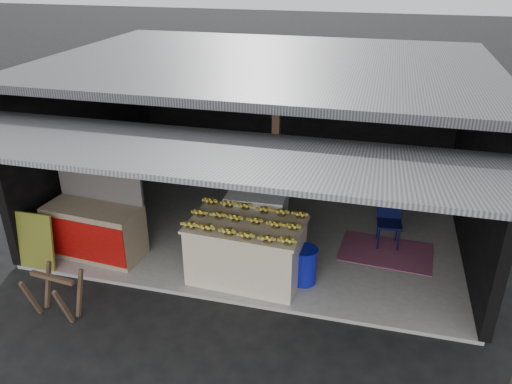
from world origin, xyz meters
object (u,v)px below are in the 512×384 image
(neighbor_stall, at_px, (95,228))
(plastic_chair, at_px, (389,217))
(white_crate, at_px, (257,222))
(sawhorse, at_px, (55,291))
(banana_table, at_px, (246,250))
(water_barrel, at_px, (304,266))

(neighbor_stall, xyz_separation_m, plastic_chair, (4.63, 1.55, 0.02))
(neighbor_stall, relative_size, plastic_chair, 1.87)
(white_crate, distance_m, sawhorse, 3.21)
(white_crate, xyz_separation_m, sawhorse, (-2.27, -2.26, -0.17))
(banana_table, distance_m, white_crate, 0.79)
(neighbor_stall, distance_m, sawhorse, 1.51)
(banana_table, height_order, neighbor_stall, neighbor_stall)
(banana_table, bearing_deg, plastic_chair, 40.09)
(banana_table, xyz_separation_m, water_barrel, (0.87, 0.09, -0.20))
(white_crate, relative_size, water_barrel, 1.91)
(white_crate, relative_size, plastic_chair, 1.23)
(sawhorse, relative_size, plastic_chair, 0.82)
(banana_table, bearing_deg, sawhorse, -144.36)
(white_crate, xyz_separation_m, neighbor_stall, (-2.52, -0.77, -0.05))
(plastic_chair, bearing_deg, sawhorse, -150.14)
(banana_table, relative_size, water_barrel, 3.18)
(sawhorse, xyz_separation_m, plastic_chair, (4.38, 3.04, 0.14))
(neighbor_stall, height_order, sawhorse, neighbor_stall)
(banana_table, distance_m, neighbor_stall, 2.56)
(neighbor_stall, xyz_separation_m, sawhorse, (0.25, -1.49, -0.12))
(water_barrel, bearing_deg, banana_table, -174.42)
(white_crate, distance_m, water_barrel, 1.18)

